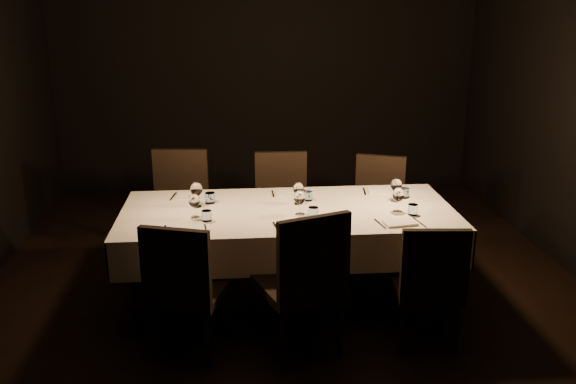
{
  "coord_description": "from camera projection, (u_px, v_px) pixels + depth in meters",
  "views": [
    {
      "loc": [
        -0.38,
        -4.35,
        2.28
      ],
      "look_at": [
        0.0,
        0.0,
        0.9
      ],
      "focal_mm": 38.0,
      "sensor_mm": 36.0,
      "label": 1
    }
  ],
  "objects": [
    {
      "name": "chair_near_center",
      "position": [
        305.0,
        279.0,
        3.94
      ],
      "size": [
        0.63,
        0.63,
        1.03
      ],
      "rotation": [
        0.0,
        0.0,
        3.5
      ],
      "color": "black",
      "rests_on": "ground"
    },
    {
      "name": "place_setting_near_left",
      "position": [
        195.0,
        213.0,
        4.34
      ],
      "size": [
        0.33,
        0.4,
        0.18
      ],
      "rotation": [
        0.0,
        0.0,
        0.11
      ],
      "color": "silver",
      "rests_on": "dining_table"
    },
    {
      "name": "place_setting_far_left",
      "position": [
        198.0,
        193.0,
        4.75
      ],
      "size": [
        0.36,
        0.42,
        0.2
      ],
      "rotation": [
        0.0,
        0.0,
        -0.14
      ],
      "color": "silver",
      "rests_on": "dining_table"
    },
    {
      "name": "chair_near_left",
      "position": [
        184.0,
        284.0,
        3.94
      ],
      "size": [
        0.57,
        0.57,
        0.95
      ],
      "rotation": [
        0.0,
        0.0,
        2.83
      ],
      "color": "black",
      "rests_on": "ground"
    },
    {
      "name": "place_setting_far_center",
      "position": [
        298.0,
        192.0,
        4.82
      ],
      "size": [
        0.31,
        0.4,
        0.17
      ],
      "rotation": [
        0.0,
        0.0,
        0.01
      ],
      "color": "silver",
      "rests_on": "dining_table"
    },
    {
      "name": "room",
      "position": [
        288.0,
        113.0,
        4.4
      ],
      "size": [
        5.01,
        6.01,
        3.01
      ],
      "color": "black",
      "rests_on": "ground"
    },
    {
      "name": "place_setting_near_right",
      "position": [
        402.0,
        206.0,
        4.46
      ],
      "size": [
        0.35,
        0.41,
        0.19
      ],
      "rotation": [
        0.0,
        0.0,
        0.18
      ],
      "color": "silver",
      "rests_on": "dining_table"
    },
    {
      "name": "place_setting_near_center",
      "position": [
        302.0,
        209.0,
        4.4
      ],
      "size": [
        0.34,
        0.41,
        0.18
      ],
      "rotation": [
        0.0,
        0.0,
        0.14
      ],
      "color": "silver",
      "rests_on": "dining_table"
    },
    {
      "name": "chair_far_left",
      "position": [
        179.0,
        203.0,
        5.41
      ],
      "size": [
        0.53,
        0.53,
        1.02
      ],
      "rotation": [
        0.0,
        0.0,
        -0.1
      ],
      "color": "black",
      "rests_on": "ground"
    },
    {
      "name": "chair_far_right",
      "position": [
        378.0,
        203.0,
        5.52
      ],
      "size": [
        0.58,
        0.58,
        0.94
      ],
      "rotation": [
        0.0,
        0.0,
        -0.38
      ],
      "color": "black",
      "rests_on": "ground"
    },
    {
      "name": "dining_table",
      "position": [
        288.0,
        219.0,
        4.65
      ],
      "size": [
        2.52,
        1.12,
        0.76
      ],
      "color": "black",
      "rests_on": "ground"
    },
    {
      "name": "chair_far_center",
      "position": [
        282.0,
        202.0,
        5.49
      ],
      "size": [
        0.48,
        0.48,
        0.98
      ],
      "rotation": [
        0.0,
        0.0,
        -0.02
      ],
      "color": "black",
      "rests_on": "ground"
    },
    {
      "name": "chair_near_right",
      "position": [
        430.0,
        281.0,
        4.03
      ],
      "size": [
        0.47,
        0.47,
        0.91
      ],
      "rotation": [
        0.0,
        0.0,
        3.05
      ],
      "color": "black",
      "rests_on": "ground"
    },
    {
      "name": "place_setting_far_right",
      "position": [
        394.0,
        189.0,
        4.88
      ],
      "size": [
        0.34,
        0.41,
        0.19
      ],
      "rotation": [
        0.0,
        0.0,
        -0.12
      ],
      "color": "silver",
      "rests_on": "dining_table"
    }
  ]
}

